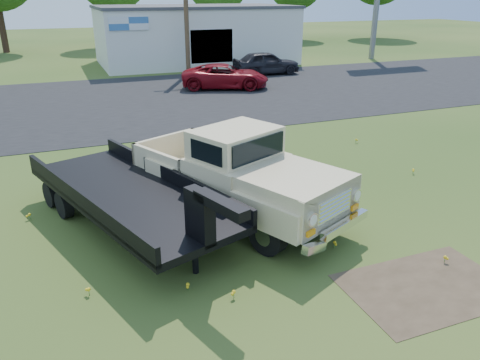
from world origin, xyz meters
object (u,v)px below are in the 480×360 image
(vintage_pickup_truck, at_px, (236,172))
(dark_sedan, at_px, (266,63))
(red_pickup, at_px, (225,77))
(flatbed_trailer, at_px, (128,189))

(vintage_pickup_truck, xyz_separation_m, dark_sedan, (9.33, 18.70, -0.33))
(vintage_pickup_truck, relative_size, red_pickup, 1.24)
(red_pickup, relative_size, dark_sedan, 1.10)
(flatbed_trailer, bearing_deg, dark_sedan, 38.30)
(vintage_pickup_truck, bearing_deg, flatbed_trailer, 149.54)
(flatbed_trailer, relative_size, dark_sedan, 1.55)
(flatbed_trailer, height_order, dark_sedan, flatbed_trailer)
(red_pickup, height_order, dark_sedan, dark_sedan)
(flatbed_trailer, xyz_separation_m, dark_sedan, (11.84, 18.45, -0.18))
(flatbed_trailer, xyz_separation_m, red_pickup, (7.71, 14.90, -0.26))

